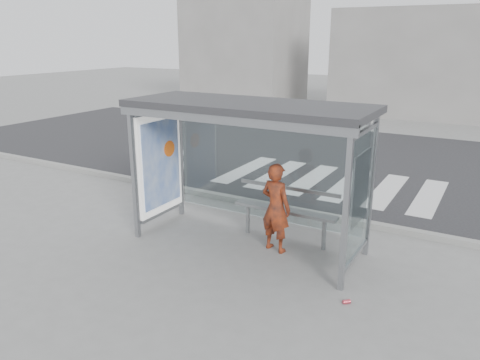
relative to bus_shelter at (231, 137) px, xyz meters
name	(u,v)px	position (x,y,z in m)	size (l,w,h in m)	color
ground	(247,245)	(0.37, -0.06, -1.98)	(80.00, 80.00, 0.00)	gray
road	(356,161)	(0.37, 6.94, -1.98)	(30.00, 10.00, 0.01)	black
curb	(290,209)	(0.37, 1.89, -1.92)	(30.00, 0.18, 0.12)	gray
crosswalk	(329,182)	(0.37, 4.44, -1.98)	(5.55, 3.00, 0.00)	silver
bus_shelter	(231,137)	(0.00, 0.00, 0.00)	(4.25, 1.65, 2.62)	gray
building_left	(245,49)	(-9.63, 17.94, 1.02)	(6.00, 5.00, 6.00)	gray
building_center	(424,62)	(0.37, 17.94, 0.52)	(8.00, 5.00, 5.00)	gray
person	(276,208)	(0.90, 0.01, -1.18)	(0.59, 0.38, 1.61)	#C76312
bench	(285,210)	(0.88, 0.47, -1.38)	(1.99, 0.30, 1.03)	gray
soda_can	(347,302)	(2.57, -1.10, -1.95)	(0.06, 0.06, 0.11)	#E74455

